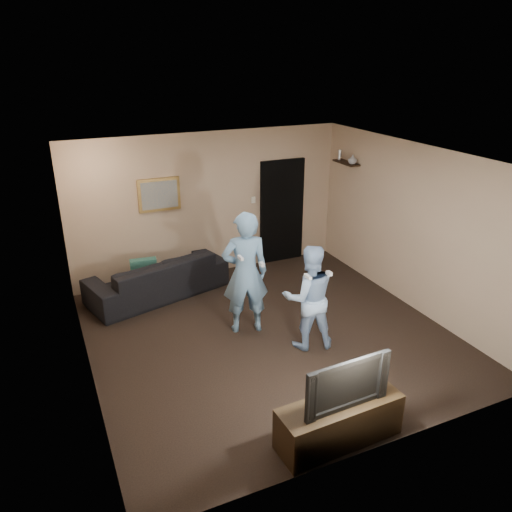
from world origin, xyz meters
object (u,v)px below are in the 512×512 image
sofa (158,276)px  television (342,380)px  tv_console (339,421)px  wii_player_left (245,273)px  wii_player_right (309,297)px

sofa → television: size_ratio=2.38×
tv_console → wii_player_left: bearing=87.9°
wii_player_left → sofa: bearing=118.5°
wii_player_left → wii_player_right: size_ratio=1.22×
sofa → television: (0.90, -4.19, 0.44)m
tv_console → television: size_ratio=1.39×
sofa → television: 4.31m
tv_console → sofa: bearing=100.1°
tv_console → wii_player_right: size_ratio=0.90×
sofa → wii_player_right: bearing=107.1°
sofa → wii_player_left: 1.98m
sofa → wii_player_right: size_ratio=1.55×
tv_console → wii_player_right: wii_player_right is taller
sofa → tv_console: 4.28m
tv_console → wii_player_right: bearing=68.5°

